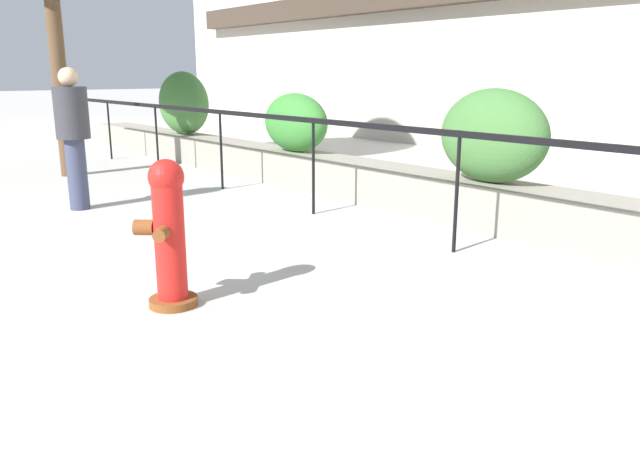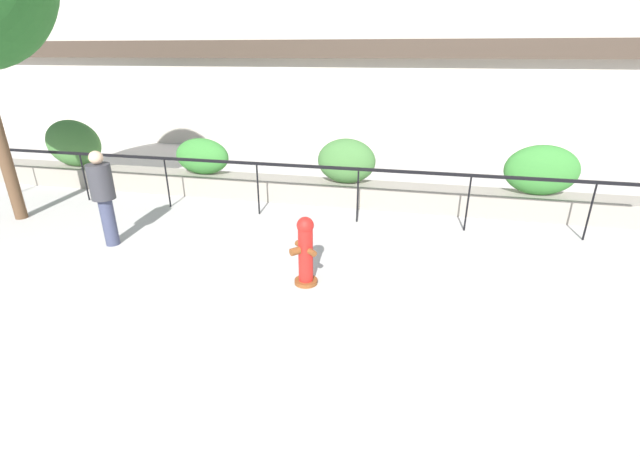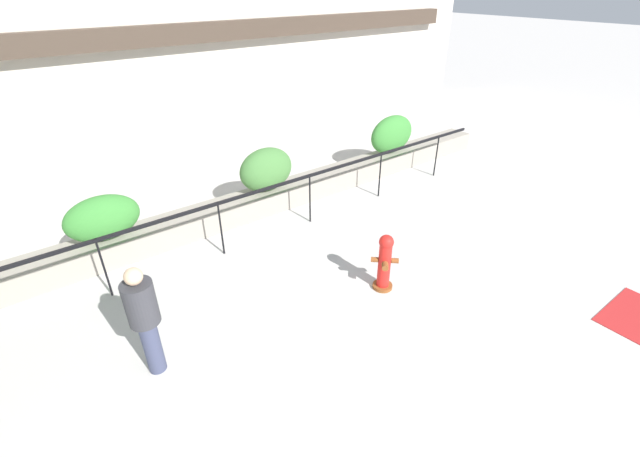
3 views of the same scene
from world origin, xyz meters
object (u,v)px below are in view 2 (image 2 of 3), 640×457
at_px(hedge_bush_0, 73,143).
at_px(hedge_bush_1, 202,156).
at_px(pedestrian, 103,193).
at_px(hedge_bush_2, 346,161).
at_px(hedge_bush_3, 541,170).
at_px(fire_hydrant, 305,251).

xyz_separation_m(hedge_bush_0, hedge_bush_1, (3.59, 0.00, -0.16)).
distance_m(hedge_bush_0, pedestrian, 4.61).
xyz_separation_m(hedge_bush_2, hedge_bush_3, (4.06, 0.00, 0.02)).
distance_m(hedge_bush_3, fire_hydrant, 5.58).
distance_m(hedge_bush_1, pedestrian, 3.21).
distance_m(hedge_bush_1, hedge_bush_3, 7.59).
height_order(hedge_bush_1, pedestrian, pedestrian).
height_order(hedge_bush_2, hedge_bush_3, hedge_bush_3).
bearing_deg(hedge_bush_0, hedge_bush_1, 0.00).
relative_size(fire_hydrant, pedestrian, 0.62).
height_order(hedge_bush_0, hedge_bush_2, hedge_bush_0).
relative_size(hedge_bush_2, pedestrian, 0.76).
height_order(hedge_bush_2, fire_hydrant, hedge_bush_2).
bearing_deg(hedge_bush_2, hedge_bush_0, 180.00).
bearing_deg(hedge_bush_3, fire_hydrant, -136.61).
bearing_deg(hedge_bush_3, pedestrian, -157.86).
xyz_separation_m(hedge_bush_0, fire_hydrant, (7.14, -3.82, -0.54)).
xyz_separation_m(hedge_bush_2, fire_hydrant, (0.02, -3.82, -0.45)).
bearing_deg(hedge_bush_1, pedestrian, -94.75).
bearing_deg(hedge_bush_1, hedge_bush_0, 180.00).
bearing_deg(hedge_bush_3, hedge_bush_2, 180.00).
xyz_separation_m(hedge_bush_1, pedestrian, (-0.27, -3.19, 0.05)).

